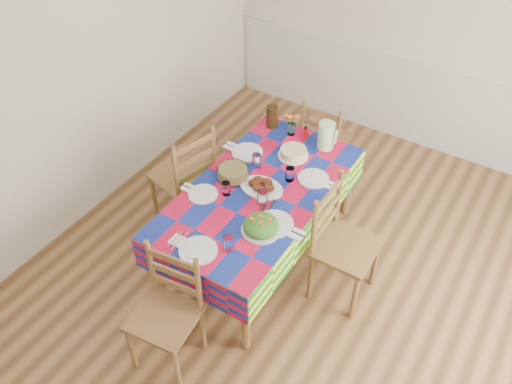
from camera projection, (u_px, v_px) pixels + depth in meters
room at (324, 171)px, 3.45m from camera, size 4.58×5.08×2.78m
wainscot at (426, 105)px, 5.59m from camera, size 4.41×0.06×0.92m
dining_table at (259, 197)px, 4.31m from camera, size 1.00×1.86×0.73m
setting_near_head at (208, 247)px, 3.76m from camera, size 0.45×0.30×0.13m
setting_left_near at (211, 192)px, 4.20m from camera, size 0.43×0.25×0.11m
setting_left_far at (250, 155)px, 4.54m from camera, size 0.49×0.29×0.13m
setting_right_near at (271, 215)px, 4.00m from camera, size 0.54×0.31×0.14m
setting_right_far at (306, 177)px, 4.33m from camera, size 0.47×0.27×0.12m
meat_platter at (261, 186)px, 4.24m from camera, size 0.36×0.26×0.07m
salad_platter at (261, 226)px, 3.89m from camera, size 0.29×0.29×0.12m
pasta_bowl at (233, 173)px, 4.34m from camera, size 0.26×0.26×0.09m
cake at (293, 153)px, 4.55m from camera, size 0.26×0.26×0.07m
serving_utensils at (268, 205)px, 4.12m from camera, size 0.14×0.32×0.01m
flower_vase at (291, 126)px, 4.75m from camera, size 0.13×0.11×0.21m
hot_sauce at (305, 133)px, 4.70m from camera, size 0.03×0.03×0.14m
green_pitcher at (326, 136)px, 4.58m from camera, size 0.14×0.14×0.24m
tea_pitcher at (272, 117)px, 4.83m from camera, size 0.10×0.10×0.21m
name_card at (185, 262)px, 3.68m from camera, size 0.08×0.03×0.02m
chair_near at (167, 313)px, 3.68m from camera, size 0.48×0.46×0.97m
chair_far at (324, 141)px, 5.16m from camera, size 0.43×0.41×0.94m
chair_left at (186, 178)px, 4.67m from camera, size 0.54×0.56×1.06m
chair_right at (341, 245)px, 4.10m from camera, size 0.44×0.46×1.04m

